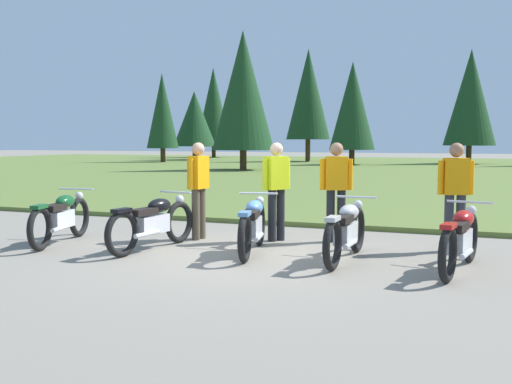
{
  "coord_description": "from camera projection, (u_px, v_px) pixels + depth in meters",
  "views": [
    {
      "loc": [
        3.38,
        -8.1,
        1.72
      ],
      "look_at": [
        0.0,
        0.6,
        0.9
      ],
      "focal_mm": 41.97,
      "sensor_mm": 36.0,
      "label": 1
    }
  ],
  "objects": [
    {
      "name": "rider_checking_bike",
      "position": [
        276.0,
        185.0,
        10.1
      ],
      "size": [
        0.39,
        0.46,
        1.67
      ],
      "color": "black",
      "rests_on": "ground"
    },
    {
      "name": "motorcycle_sky_blue",
      "position": [
        253.0,
        225.0,
        9.04
      ],
      "size": [
        0.73,
        2.07,
        0.88
      ],
      "color": "black",
      "rests_on": "ground"
    },
    {
      "name": "rider_with_back_turned",
      "position": [
        336.0,
        186.0,
        10.01
      ],
      "size": [
        0.52,
        0.33,
        1.67
      ],
      "color": "black",
      "rests_on": "ground"
    },
    {
      "name": "motorcycle_silver",
      "position": [
        346.0,
        230.0,
        8.47
      ],
      "size": [
        0.62,
        2.1,
        0.88
      ],
      "color": "black",
      "rests_on": "ground"
    },
    {
      "name": "motorcycle_red",
      "position": [
        460.0,
        238.0,
        7.77
      ],
      "size": [
        0.62,
        2.09,
        0.88
      ],
      "color": "black",
      "rests_on": "ground"
    },
    {
      "name": "motorcycle_black",
      "position": [
        153.0,
        222.0,
        9.34
      ],
      "size": [
        0.62,
        2.09,
        0.88
      ],
      "color": "black",
      "rests_on": "ground"
    },
    {
      "name": "rider_near_row_end",
      "position": [
        198.0,
        185.0,
        10.27
      ],
      "size": [
        0.26,
        0.55,
        1.67
      ],
      "color": "#4C4233",
      "rests_on": "ground"
    },
    {
      "name": "rider_in_hivis_vest",
      "position": [
        456.0,
        190.0,
        9.15
      ],
      "size": [
        0.52,
        0.33,
        1.67
      ],
      "color": "#2D2D38",
      "rests_on": "ground"
    },
    {
      "name": "forest_treeline",
      "position": [
        436.0,
        94.0,
        36.16
      ],
      "size": [
        44.09,
        24.81,
        9.09
      ],
      "color": "#47331E",
      "rests_on": "ground"
    },
    {
      "name": "grass_moorland",
      "position": [
        420.0,
        171.0,
        32.17
      ],
      "size": [
        80.0,
        44.0,
        0.1
      ],
      "primitive_type": "cube",
      "color": "#5B7033",
      "rests_on": "ground"
    },
    {
      "name": "motorcycle_british_green",
      "position": [
        61.0,
        217.0,
        9.91
      ],
      "size": [
        0.74,
        2.07,
        0.88
      ],
      "color": "black",
      "rests_on": "ground"
    },
    {
      "name": "ground_plane",
      "position": [
        241.0,
        256.0,
        8.89
      ],
      "size": [
        140.0,
        140.0,
        0.0
      ],
      "primitive_type": "plane",
      "color": "gray"
    }
  ]
}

